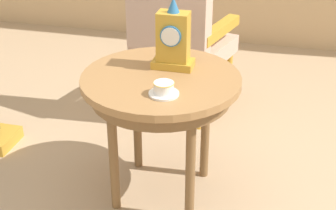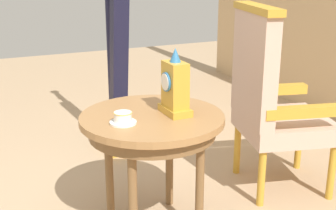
{
  "view_description": "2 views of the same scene",
  "coord_description": "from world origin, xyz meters",
  "px_view_note": "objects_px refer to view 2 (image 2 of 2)",
  "views": [
    {
      "loc": [
        0.55,
        -1.99,
        1.6
      ],
      "look_at": [
        0.04,
        -0.03,
        0.52
      ],
      "focal_mm": 54.26,
      "sensor_mm": 36.0,
      "label": 1
    },
    {
      "loc": [
        2.01,
        -0.83,
        1.38
      ],
      "look_at": [
        -0.09,
        0.15,
        0.65
      ],
      "focal_mm": 49.04,
      "sensor_mm": 36.0,
      "label": 2
    }
  ],
  "objects_px": {
    "mantel_clock": "(175,88)",
    "armchair": "(271,97)",
    "teacup_left": "(123,118)",
    "harp": "(117,51)",
    "side_table": "(152,129)"
  },
  "relations": [
    {
      "from": "teacup_left",
      "to": "mantel_clock",
      "type": "distance_m",
      "value": 0.31
    },
    {
      "from": "side_table",
      "to": "harp",
      "type": "xyz_separation_m",
      "value": [
        -1.07,
        0.18,
        0.2
      ]
    },
    {
      "from": "side_table",
      "to": "harp",
      "type": "relative_size",
      "value": 0.39
    },
    {
      "from": "teacup_left",
      "to": "harp",
      "type": "bearing_deg",
      "value": 162.42
    },
    {
      "from": "teacup_left",
      "to": "harp",
      "type": "xyz_separation_m",
      "value": [
        -1.12,
        0.36,
        0.1
      ]
    },
    {
      "from": "teacup_left",
      "to": "mantel_clock",
      "type": "relative_size",
      "value": 0.38
    },
    {
      "from": "teacup_left",
      "to": "harp",
      "type": "height_order",
      "value": "harp"
    },
    {
      "from": "mantel_clock",
      "to": "armchair",
      "type": "relative_size",
      "value": 0.29
    },
    {
      "from": "armchair",
      "to": "teacup_left",
      "type": "bearing_deg",
      "value": -79.75
    },
    {
      "from": "side_table",
      "to": "mantel_clock",
      "type": "xyz_separation_m",
      "value": [
        0.03,
        0.11,
        0.21
      ]
    },
    {
      "from": "side_table",
      "to": "armchair",
      "type": "distance_m",
      "value": 0.84
    },
    {
      "from": "teacup_left",
      "to": "harp",
      "type": "relative_size",
      "value": 0.07
    },
    {
      "from": "side_table",
      "to": "teacup_left",
      "type": "distance_m",
      "value": 0.21
    },
    {
      "from": "teacup_left",
      "to": "armchair",
      "type": "distance_m",
      "value": 1.02
    },
    {
      "from": "mantel_clock",
      "to": "teacup_left",
      "type": "bearing_deg",
      "value": -83.84
    }
  ]
}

